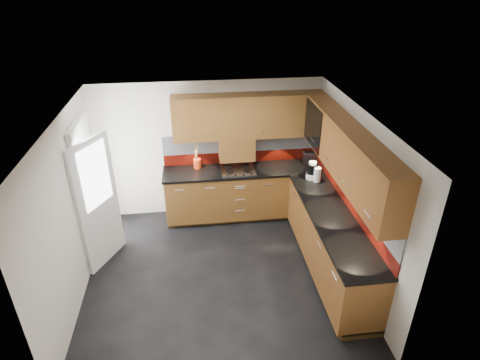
{
  "coord_description": "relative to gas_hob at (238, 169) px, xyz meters",
  "views": [
    {
      "loc": [
        -0.28,
        -4.56,
        4.03
      ],
      "look_at": [
        0.38,
        0.65,
        1.19
      ],
      "focal_mm": 30.0,
      "sensor_mm": 36.0,
      "label": 1
    }
  ],
  "objects": [
    {
      "name": "food_processor",
      "position": [
        1.15,
        -0.45,
        0.12
      ],
      "size": [
        0.18,
        0.18,
        0.3
      ],
      "color": "white",
      "rests_on": "countertop"
    },
    {
      "name": "utensil_pot",
      "position": [
        -0.68,
        0.18,
        0.09
      ],
      "size": [
        0.13,
        0.13,
        0.47
      ],
      "color": "#EA4116",
      "rests_on": "countertop"
    },
    {
      "name": "countertop",
      "position": [
        0.6,
        -0.77,
        -0.03
      ],
      "size": [
        2.72,
        3.22,
        0.04
      ],
      "color": "black",
      "rests_on": "base_cabinets"
    },
    {
      "name": "base_cabinets",
      "position": [
        0.62,
        -0.75,
        -0.52
      ],
      "size": [
        2.7,
        3.2,
        0.95
      ],
      "color": "#593714",
      "rests_on": "room"
    },
    {
      "name": "paper_towel",
      "position": [
        1.21,
        -0.55,
        0.11
      ],
      "size": [
        0.14,
        0.14,
        0.24
      ],
      "primitive_type": "cylinder",
      "rotation": [
        0.0,
        0.0,
        -0.24
      ],
      "color": "white",
      "rests_on": "countertop"
    },
    {
      "name": "back_door",
      "position": [
        -2.23,
        -0.72,
        0.08
      ],
      "size": [
        0.42,
        1.19,
        2.04
      ],
      "color": "white",
      "rests_on": "room"
    },
    {
      "name": "upper_cabinets",
      "position": [
        0.78,
        -0.69,
        0.88
      ],
      "size": [
        2.5,
        3.2,
        0.72
      ],
      "color": "#593714",
      "rests_on": "room"
    },
    {
      "name": "gas_hob",
      "position": [
        0.0,
        0.0,
        0.0
      ],
      "size": [
        0.57,
        0.5,
        0.04
      ],
      "color": "silver",
      "rests_on": "countertop"
    },
    {
      "name": "backsplash",
      "position": [
        0.83,
        -0.54,
        0.26
      ],
      "size": [
        2.7,
        3.2,
        0.54
      ],
      "color": "maroon",
      "rests_on": "countertop"
    },
    {
      "name": "extractor_hood",
      "position": [
        0.0,
        0.17,
        0.33
      ],
      "size": [
        0.6,
        0.33,
        0.4
      ],
      "primitive_type": "cube",
      "color": "#593714",
      "rests_on": "room"
    },
    {
      "name": "toaster",
      "position": [
        1.3,
        0.18,
        0.07
      ],
      "size": [
        0.26,
        0.17,
        0.18
      ],
      "color": "silver",
      "rests_on": "countertop"
    },
    {
      "name": "orange_cloth",
      "position": [
        1.16,
        -0.39,
        -0.01
      ],
      "size": [
        0.16,
        0.14,
        0.02
      ],
      "primitive_type": "cube",
      "rotation": [
        0.0,
        0.0,
        0.16
      ],
      "color": "#F9591B",
      "rests_on": "countertop"
    },
    {
      "name": "room",
      "position": [
        -0.45,
        -1.47,
        0.54
      ],
      "size": [
        4.0,
        3.8,
        2.64
      ],
      "color": "black"
    },
    {
      "name": "glass_cabinet",
      "position": [
        1.26,
        -0.4,
        0.91
      ],
      "size": [
        0.32,
        0.8,
        0.66
      ],
      "color": "black",
      "rests_on": "room"
    }
  ]
}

